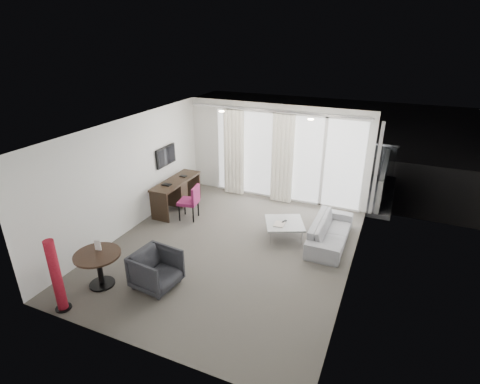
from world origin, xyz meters
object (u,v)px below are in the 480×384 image
at_px(round_table, 100,269).
at_px(rattan_chair_b, 339,170).
at_px(desk_chair, 188,202).
at_px(red_lamp, 56,276).
at_px(sofa, 330,232).
at_px(desk, 177,194).
at_px(coffee_table, 284,230).
at_px(rattan_chair_a, 334,169).
at_px(tub_armchair, 156,270).

bearing_deg(round_table, rattan_chair_b, 65.53).
bearing_deg(desk_chair, round_table, -101.73).
height_order(red_lamp, sofa, red_lamp).
relative_size(desk, rattan_chair_b, 2.05).
distance_m(desk, round_table, 3.35).
relative_size(coffee_table, rattan_chair_a, 1.04).
relative_size(red_lamp, coffee_table, 1.61).
xyz_separation_m(desk_chair, rattan_chair_b, (3.00, 3.90, -0.03)).
bearing_deg(red_lamp, sofa, 46.81).
bearing_deg(rattan_chair_a, red_lamp, -104.73).
distance_m(desk, red_lamp, 4.11).
bearing_deg(desk, round_table, -82.15).
height_order(desk, desk_chair, desk_chair).
bearing_deg(desk_chair, desk, 137.41).
bearing_deg(coffee_table, round_table, -130.43).
height_order(round_table, rattan_chair_b, rattan_chair_b).
xyz_separation_m(desk_chair, sofa, (3.44, 0.23, -0.17)).
bearing_deg(coffee_table, red_lamp, -125.62).
height_order(desk, round_table, desk).
height_order(coffee_table, rattan_chair_a, rattan_chair_a).
height_order(red_lamp, rattan_chair_b, red_lamp).
distance_m(red_lamp, coffee_table, 4.67).
relative_size(desk, coffee_table, 2.04).
height_order(red_lamp, coffee_table, red_lamp).
xyz_separation_m(desk_chair, tub_armchair, (0.84, -2.56, -0.09)).
relative_size(desk, rattan_chair_a, 2.13).
distance_m(desk_chair, sofa, 3.45).
distance_m(desk, tub_armchair, 3.26).
xyz_separation_m(red_lamp, tub_armchair, (1.10, 1.15, -0.31)).
relative_size(rattan_chair_a, rattan_chair_b, 0.96).
relative_size(desk_chair, rattan_chair_a, 1.11).
height_order(round_table, coffee_table, round_table).
distance_m(desk, rattan_chair_b, 5.01).
distance_m(coffee_table, rattan_chair_b, 3.88).
height_order(desk_chair, round_table, desk_chair).
bearing_deg(desk_chair, tub_armchair, -81.21).
relative_size(desk_chair, rattan_chair_b, 1.07).
xyz_separation_m(coffee_table, sofa, (1.00, 0.17, 0.09)).
relative_size(desk_chair, tub_armchair, 1.15).
bearing_deg(rattan_chair_b, tub_armchair, -95.18).
xyz_separation_m(rattan_chair_a, rattan_chair_b, (0.17, -0.06, 0.02)).
bearing_deg(round_table, rattan_chair_a, 66.91).
bearing_deg(desk, coffee_table, -5.92).
bearing_deg(rattan_chair_b, red_lamp, -99.91).
height_order(rattan_chair_a, rattan_chair_b, rattan_chair_b).
relative_size(red_lamp, tub_armchair, 1.73).
relative_size(round_table, rattan_chair_a, 1.05).
xyz_separation_m(tub_armchair, rattan_chair_b, (2.15, 6.46, 0.06)).
bearing_deg(desk, sofa, -2.11).
height_order(tub_armchair, sofa, tub_armchair).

